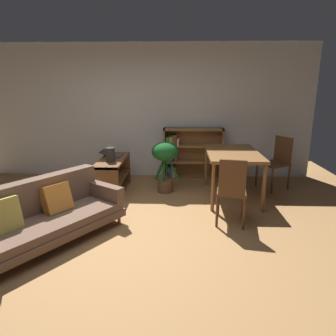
{
  "coord_description": "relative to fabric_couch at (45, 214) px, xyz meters",
  "views": [
    {
      "loc": [
        0.71,
        -3.66,
        1.87
      ],
      "look_at": [
        0.54,
        0.67,
        0.7
      ],
      "focal_mm": 32.62,
      "sensor_mm": 36.0,
      "label": 1
    }
  ],
  "objects": [
    {
      "name": "ground_plane",
      "position": [
        0.94,
        0.24,
        -0.35
      ],
      "size": [
        8.16,
        8.16,
        0.0
      ],
      "primitive_type": "plane",
      "color": "#9E7042"
    },
    {
      "name": "potted_floor_plant",
      "position": [
        1.4,
        1.85,
        0.28
      ],
      "size": [
        0.51,
        0.48,
        0.92
      ],
      "color": "brown",
      "rests_on": "ground_plane"
    },
    {
      "name": "fabric_couch",
      "position": [
        0.0,
        0.0,
        0.0
      ],
      "size": [
        1.66,
        1.93,
        0.75
      ],
      "color": "brown",
      "rests_on": "ground_plane"
    },
    {
      "name": "dining_chair_near",
      "position": [
        2.36,
        0.53,
        0.18
      ],
      "size": [
        0.46,
        0.51,
        0.95
      ],
      "color": "#56351E",
      "rests_on": "ground_plane"
    },
    {
      "name": "dining_table",
      "position": [
        2.54,
        1.63,
        0.37
      ],
      "size": [
        0.86,
        1.39,
        0.8
      ],
      "color": "brown",
      "rests_on": "ground_plane"
    },
    {
      "name": "desk_speaker",
      "position": [
        0.46,
        1.63,
        0.38
      ],
      "size": [
        0.16,
        0.16,
        0.25
      ],
      "color": "#2D2823",
      "rests_on": "media_console"
    },
    {
      "name": "back_wall_panel",
      "position": [
        0.94,
        2.94,
        1.0
      ],
      "size": [
        6.8,
        0.1,
        2.7
      ],
      "primitive_type": "cube",
      "color": "silver",
      "rests_on": "ground_plane"
    },
    {
      "name": "media_console",
      "position": [
        0.44,
        1.85,
        -0.05
      ],
      "size": [
        0.44,
        1.21,
        0.61
      ],
      "color": "brown",
      "rests_on": "ground_plane"
    },
    {
      "name": "open_laptop",
      "position": [
        0.4,
        2.08,
        0.28
      ],
      "size": [
        0.39,
        0.33,
        0.1
      ],
      "color": "#333338",
      "rests_on": "media_console"
    },
    {
      "name": "bookshelf",
      "position": [
        1.85,
        2.77,
        0.17
      ],
      "size": [
        1.21,
        0.29,
        1.04
      ],
      "color": "olive",
      "rests_on": "ground_plane"
    },
    {
      "name": "dining_chair_far",
      "position": [
        3.46,
        2.16,
        0.19
      ],
      "size": [
        0.61,
        0.6,
        0.96
      ],
      "color": "#56351E",
      "rests_on": "ground_plane"
    }
  ]
}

